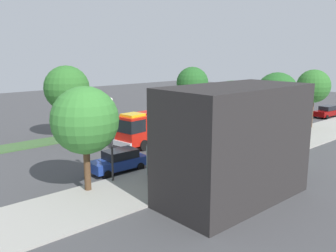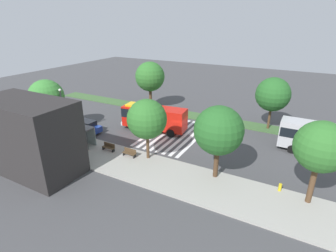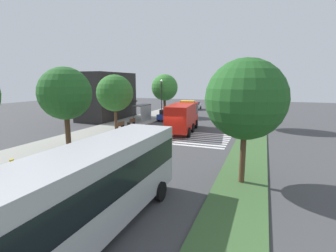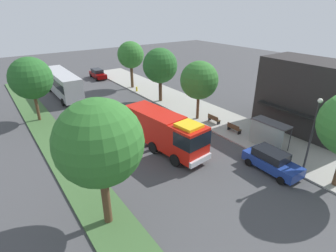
{
  "view_description": "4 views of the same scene",
  "coord_description": "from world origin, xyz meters",
  "px_view_note": "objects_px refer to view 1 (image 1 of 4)",
  "views": [
    {
      "loc": [
        28.32,
        29.14,
        9.66
      ],
      "look_at": [
        2.75,
        0.64,
        1.76
      ],
      "focal_mm": 38.82,
      "sensor_mm": 36.0,
      "label": 1
    },
    {
      "loc": [
        -13.77,
        29.44,
        14.62
      ],
      "look_at": [
        1.89,
        0.52,
        1.26
      ],
      "focal_mm": 28.12,
      "sensor_mm": 36.0,
      "label": 2
    },
    {
      "loc": [
        -24.72,
        -9.0,
        6.12
      ],
      "look_at": [
        1.16,
        0.97,
        1.18
      ],
      "focal_mm": 26.73,
      "sensor_mm": 36.0,
      "label": 3
    },
    {
      "loc": [
        22.52,
        -12.31,
        12.48
      ],
      "look_at": [
        2.52,
        1.88,
        1.29
      ],
      "focal_mm": 28.36,
      "sensor_mm": 36.0,
      "label": 4
    }
  ],
  "objects_px": {
    "bench_near_shelter": "(200,156)",
    "sidewalk_tree_center": "(232,103)",
    "sidewalk_tree_far_east": "(85,121)",
    "fire_hydrant": "(297,126)",
    "bench_west_of_shelter": "(222,150)",
    "median_tree_far_west": "(192,83)",
    "sidewalk_tree_west": "(277,94)",
    "fire_truck": "(153,125)",
    "median_tree_west": "(67,88)",
    "bus_stop_shelter": "(166,151)",
    "transit_bus": "(252,102)",
    "sidewalk_tree_far_west": "(313,86)",
    "parked_car_west": "(327,111)",
    "parked_car_mid": "(119,161)",
    "street_lamp": "(111,132)"
  },
  "relations": [
    {
      "from": "street_lamp",
      "to": "sidewalk_tree_center",
      "type": "distance_m",
      "value": 13.48
    },
    {
      "from": "median_tree_far_west",
      "to": "median_tree_west",
      "type": "relative_size",
      "value": 0.91
    },
    {
      "from": "sidewalk_tree_far_east",
      "to": "median_tree_far_west",
      "type": "xyz_separation_m",
      "value": [
        -26.22,
        -15.5,
        0.05
      ]
    },
    {
      "from": "parked_car_west",
      "to": "parked_car_mid",
      "type": "bearing_deg",
      "value": 2.18
    },
    {
      "from": "sidewalk_tree_center",
      "to": "median_tree_far_west",
      "type": "distance_m",
      "value": 18.7
    },
    {
      "from": "fire_truck",
      "to": "transit_bus",
      "type": "relative_size",
      "value": 0.82
    },
    {
      "from": "parked_car_mid",
      "to": "sidewalk_tree_west",
      "type": "relative_size",
      "value": 0.66
    },
    {
      "from": "bench_near_shelter",
      "to": "sidewalk_tree_far_west",
      "type": "xyz_separation_m",
      "value": [
        -21.27,
        -0.7,
        4.75
      ]
    },
    {
      "from": "sidewalk_tree_west",
      "to": "sidewalk_tree_center",
      "type": "height_order",
      "value": "sidewalk_tree_west"
    },
    {
      "from": "sidewalk_tree_west",
      "to": "bus_stop_shelter",
      "type": "bearing_deg",
      "value": 2.5
    },
    {
      "from": "fire_truck",
      "to": "bench_west_of_shelter",
      "type": "xyz_separation_m",
      "value": [
        -1.85,
        7.97,
        -1.42
      ]
    },
    {
      "from": "sidewalk_tree_far_east",
      "to": "fire_hydrant",
      "type": "distance_m",
      "value": 29.99
    },
    {
      "from": "fire_hydrant",
      "to": "parked_car_mid",
      "type": "bearing_deg",
      "value": -3.81
    },
    {
      "from": "fire_hydrant",
      "to": "street_lamp",
      "type": "bearing_deg",
      "value": 0.21
    },
    {
      "from": "sidewalk_tree_far_west",
      "to": "sidewalk_tree_center",
      "type": "distance_m",
      "value": 16.21
    },
    {
      "from": "bench_near_shelter",
      "to": "sidewalk_tree_center",
      "type": "xyz_separation_m",
      "value": [
        -5.07,
        -0.7,
        4.18
      ]
    },
    {
      "from": "bench_west_of_shelter",
      "to": "median_tree_far_west",
      "type": "relative_size",
      "value": 0.22
    },
    {
      "from": "bench_west_of_shelter",
      "to": "median_tree_far_west",
      "type": "distance_m",
      "value": 20.95
    },
    {
      "from": "bus_stop_shelter",
      "to": "median_tree_far_west",
      "type": "distance_m",
      "value": 25.6
    },
    {
      "from": "bench_near_shelter",
      "to": "median_tree_west",
      "type": "height_order",
      "value": "median_tree_west"
    },
    {
      "from": "fire_hydrant",
      "to": "sidewalk_tree_far_east",
      "type": "bearing_deg",
      "value": 0.97
    },
    {
      "from": "parked_car_mid",
      "to": "bus_stop_shelter",
      "type": "distance_m",
      "value": 4.04
    },
    {
      "from": "parked_car_west",
      "to": "fire_hydrant",
      "type": "xyz_separation_m",
      "value": [
        11.68,
        1.7,
        -0.39
      ]
    },
    {
      "from": "fire_truck",
      "to": "bench_near_shelter",
      "type": "height_order",
      "value": "fire_truck"
    },
    {
      "from": "sidewalk_tree_far_west",
      "to": "bench_west_of_shelter",
      "type": "bearing_deg",
      "value": 2.21
    },
    {
      "from": "bus_stop_shelter",
      "to": "bench_west_of_shelter",
      "type": "height_order",
      "value": "bus_stop_shelter"
    },
    {
      "from": "transit_bus",
      "to": "median_tree_west",
      "type": "relative_size",
      "value": 1.43
    },
    {
      "from": "parked_car_mid",
      "to": "median_tree_far_west",
      "type": "relative_size",
      "value": 0.65
    },
    {
      "from": "parked_car_mid",
      "to": "transit_bus",
      "type": "distance_m",
      "value": 30.95
    },
    {
      "from": "street_lamp",
      "to": "median_tree_far_west",
      "type": "bearing_deg",
      "value": -147.7
    },
    {
      "from": "bus_stop_shelter",
      "to": "fire_hydrant",
      "type": "relative_size",
      "value": 5.0
    },
    {
      "from": "median_tree_west",
      "to": "fire_hydrant",
      "type": "relative_size",
      "value": 11.46
    },
    {
      "from": "sidewalk_tree_far_east",
      "to": "fire_hydrant",
      "type": "relative_size",
      "value": 10.38
    },
    {
      "from": "bench_near_shelter",
      "to": "sidewalk_tree_far_west",
      "type": "relative_size",
      "value": 0.22
    },
    {
      "from": "bench_west_of_shelter",
      "to": "sidewalk_tree_west",
      "type": "distance_m",
      "value": 10.92
    },
    {
      "from": "median_tree_far_west",
      "to": "parked_car_west",
      "type": "bearing_deg",
      "value": 138.6
    },
    {
      "from": "bench_near_shelter",
      "to": "sidewalk_tree_west",
      "type": "distance_m",
      "value": 13.74
    },
    {
      "from": "bench_west_of_shelter",
      "to": "sidewalk_tree_center",
      "type": "height_order",
      "value": "sidewalk_tree_center"
    },
    {
      "from": "street_lamp",
      "to": "fire_hydrant",
      "type": "relative_size",
      "value": 8.94
    },
    {
      "from": "parked_car_west",
      "to": "bench_west_of_shelter",
      "type": "xyz_separation_m",
      "value": [
        27.57,
        2.9,
        -0.29
      ]
    },
    {
      "from": "street_lamp",
      "to": "parked_car_mid",
      "type": "bearing_deg",
      "value": -134.64
    },
    {
      "from": "bench_near_shelter",
      "to": "bus_stop_shelter",
      "type": "bearing_deg",
      "value": 0.55
    },
    {
      "from": "parked_car_mid",
      "to": "sidewalk_tree_west",
      "type": "height_order",
      "value": "sidewalk_tree_west"
    },
    {
      "from": "median_tree_far_west",
      "to": "street_lamp",
      "type": "bearing_deg",
      "value": 32.3
    },
    {
      "from": "parked_car_west",
      "to": "median_tree_west",
      "type": "bearing_deg",
      "value": -18.72
    },
    {
      "from": "fire_truck",
      "to": "median_tree_west",
      "type": "height_order",
      "value": "median_tree_west"
    },
    {
      "from": "transit_bus",
      "to": "bench_near_shelter",
      "type": "height_order",
      "value": "transit_bus"
    },
    {
      "from": "sidewalk_tree_far_west",
      "to": "parked_car_west",
      "type": "bearing_deg",
      "value": -166.76
    },
    {
      "from": "bench_west_of_shelter",
      "to": "sidewalk_tree_west",
      "type": "relative_size",
      "value": 0.22
    },
    {
      "from": "transit_bus",
      "to": "street_lamp",
      "type": "relative_size",
      "value": 1.84
    }
  ]
}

